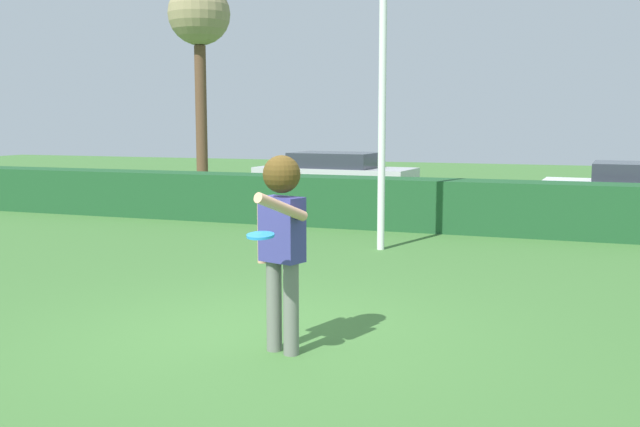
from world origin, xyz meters
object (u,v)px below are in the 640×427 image
(person, at_px, (281,228))
(lamppost, at_px, (383,47))
(frisbee, at_px, (260,236))
(parked_car_silver, at_px, (335,173))
(willow_tree, at_px, (199,21))

(person, distance_m, lamppost, 5.84)
(frisbee, relative_size, lamppost, 0.04)
(frisbee, xyz_separation_m, parked_car_silver, (-3.69, 12.95, -0.46))
(person, bearing_deg, lamppost, 95.56)
(willow_tree, bearing_deg, lamppost, -48.66)
(lamppost, xyz_separation_m, willow_tree, (-8.85, 10.06, 2.08))
(lamppost, relative_size, willow_tree, 0.89)
(frisbee, distance_m, willow_tree, 18.99)
(parked_car_silver, bearing_deg, person, -73.58)
(willow_tree, bearing_deg, person, -58.80)
(person, bearing_deg, frisbee, -87.71)
(frisbee, xyz_separation_m, lamppost, (-0.55, 5.91, 2.09))
(parked_car_silver, height_order, willow_tree, willow_tree)
(person, bearing_deg, willow_tree, 121.20)
(person, height_order, parked_car_silver, person)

